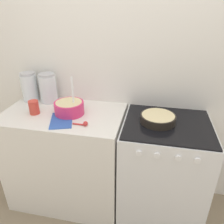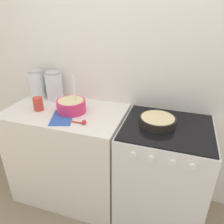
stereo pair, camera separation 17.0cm
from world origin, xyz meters
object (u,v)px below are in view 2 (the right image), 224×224
Objects in this scene: stove at (161,174)px; storage_jar_left at (37,85)px; mixing_bowl at (71,105)px; storage_jar_middle at (54,87)px; tin_can at (38,104)px; baking_pan at (157,121)px.

storage_jar_left is (-1.24, 0.20, 0.57)m from stove.
mixing_bowl is 1.20× the size of storage_jar_middle.
mixing_bowl is at bearing 11.31° from tin_can.
baking_pan is 1.01× the size of storage_jar_middle.
storage_jar_left is 0.32m from tin_can.
baking_pan is at bearing 178.68° from stove.
stove is 1.22m from storage_jar_middle.
mixing_bowl is 0.29m from tin_can.
storage_jar_left is (-0.46, 0.20, 0.05)m from mixing_bowl.
mixing_bowl reaches higher than tin_can.
tin_can is (0.18, -0.26, -0.06)m from storage_jar_left.
storage_jar_left is 2.34× the size of tin_can.
mixing_bowl is 1.20× the size of storage_jar_left.
storage_jar_middle is at bearing 169.20° from stove.
storage_jar_left is at bearing 180.00° from storage_jar_middle.
storage_jar_left is at bearing 170.26° from baking_pan.
stove is 1.18m from tin_can.
storage_jar_left reaches higher than stove.
baking_pan is (-0.08, 0.00, 0.49)m from stove.
stove is 3.44× the size of baking_pan.
tin_can is (-1.06, -0.05, 0.51)m from stove.
baking_pan is at bearing -9.74° from storage_jar_left.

